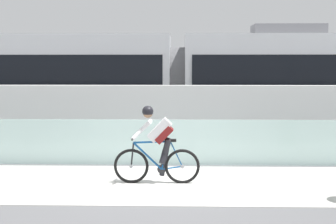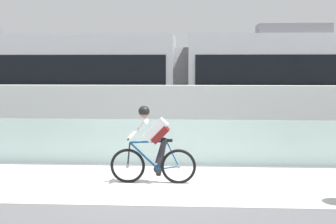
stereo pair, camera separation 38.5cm
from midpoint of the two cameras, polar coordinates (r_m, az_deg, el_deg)
ground_plane at (r=9.77m, az=0.04°, el=-8.68°), size 200.00×200.00×0.00m
bike_path_deck at (r=9.77m, az=0.04°, el=-8.65°), size 32.00×3.20×0.01m
glass_parapet at (r=11.47m, az=0.58°, el=-3.69°), size 32.00×0.05×1.11m
concrete_barrier_wall at (r=13.20m, az=0.96°, el=-0.80°), size 32.00×0.36×1.87m
tram_rail_near at (r=15.78m, az=1.34°, el=-3.16°), size 32.00×0.08×0.01m
tram_rail_far at (r=17.20m, az=1.51°, el=-2.43°), size 32.00×0.08×0.01m
tram at (r=16.31m, az=2.30°, el=3.80°), size 22.56×2.54×3.81m
cyclist_on_bike at (r=9.61m, az=-0.65°, el=-4.15°), size 1.77×0.58×1.61m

